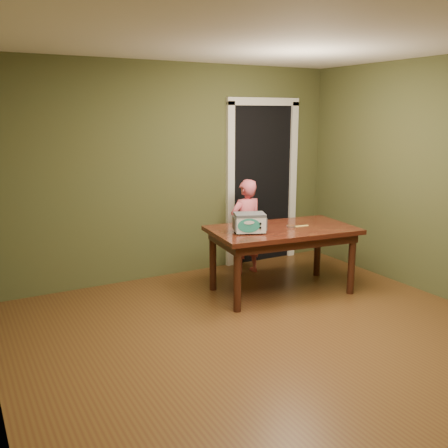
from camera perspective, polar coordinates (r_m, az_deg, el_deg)
floor at (r=4.42m, az=7.81°, el=-14.48°), size 5.00×5.00×0.00m
room_shell at (r=3.95m, az=8.55°, el=8.15°), size 4.52×5.02×2.61m
doorway at (r=7.03m, az=3.01°, el=4.81°), size 1.10×0.66×2.25m
dining_table at (r=5.63m, az=6.66°, el=-1.43°), size 1.70×1.09×0.75m
toy_oven at (r=5.32m, az=2.94°, el=0.21°), size 0.39×0.33×0.21m
baking_pan at (r=5.64m, az=7.68°, el=-0.26°), size 0.10×0.10×0.02m
spatula at (r=5.70m, az=8.82°, el=-0.23°), size 0.18×0.04×0.01m
child at (r=6.29m, az=2.53°, el=-0.31°), size 0.44×0.30×1.20m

